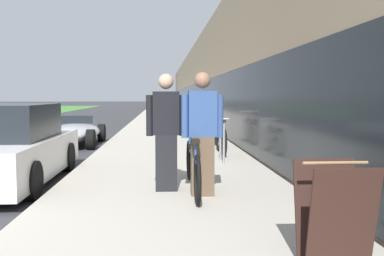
{
  "coord_description": "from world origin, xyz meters",
  "views": [
    {
      "loc": [
        5.18,
        -5.17,
        1.58
      ],
      "look_at": [
        6.43,
        12.78,
        0.21
      ],
      "focal_mm": 40.0,
      "sensor_mm": 36.0,
      "label": 1
    }
  ],
  "objects_px": {
    "person_rider": "(202,134)",
    "cruiser_bike_middle": "(214,130)",
    "bike_rack_hoop": "(222,138)",
    "tandem_bicycle": "(193,167)",
    "parked_sedan_curbside": "(5,148)",
    "cruiser_bike_nearest": "(221,139)",
    "sandwich_board_sign": "(334,213)",
    "person_bystander": "(166,132)",
    "vintage_roadster_curbside": "(73,133)"
  },
  "relations": [
    {
      "from": "person_rider",
      "to": "cruiser_bike_middle",
      "type": "relative_size",
      "value": 0.97
    },
    {
      "from": "bike_rack_hoop",
      "to": "cruiser_bike_middle",
      "type": "relative_size",
      "value": 0.46
    },
    {
      "from": "tandem_bicycle",
      "to": "parked_sedan_curbside",
      "type": "relative_size",
      "value": 0.6
    },
    {
      "from": "cruiser_bike_middle",
      "to": "cruiser_bike_nearest",
      "type": "bearing_deg",
      "value": -92.57
    },
    {
      "from": "tandem_bicycle",
      "to": "parked_sedan_curbside",
      "type": "bearing_deg",
      "value": 158.08
    },
    {
      "from": "person_rider",
      "to": "sandwich_board_sign",
      "type": "distance_m",
      "value": 2.83
    },
    {
      "from": "person_bystander",
      "to": "cruiser_bike_middle",
      "type": "relative_size",
      "value": 0.96
    },
    {
      "from": "sandwich_board_sign",
      "to": "vintage_roadster_curbside",
      "type": "height_order",
      "value": "sandwich_board_sign"
    },
    {
      "from": "sandwich_board_sign",
      "to": "parked_sedan_curbside",
      "type": "bearing_deg",
      "value": 134.76
    },
    {
      "from": "tandem_bicycle",
      "to": "sandwich_board_sign",
      "type": "bearing_deg",
      "value": -71.54
    },
    {
      "from": "cruiser_bike_middle",
      "to": "parked_sedan_curbside",
      "type": "relative_size",
      "value": 0.45
    },
    {
      "from": "cruiser_bike_nearest",
      "to": "sandwich_board_sign",
      "type": "bearing_deg",
      "value": -90.1
    },
    {
      "from": "sandwich_board_sign",
      "to": "bike_rack_hoop",
      "type": "bearing_deg",
      "value": 91.42
    },
    {
      "from": "person_rider",
      "to": "bike_rack_hoop",
      "type": "relative_size",
      "value": 2.11
    },
    {
      "from": "person_rider",
      "to": "sandwich_board_sign",
      "type": "relative_size",
      "value": 1.98
    },
    {
      "from": "vintage_roadster_curbside",
      "to": "bike_rack_hoop",
      "type": "bearing_deg",
      "value": -47.14
    },
    {
      "from": "tandem_bicycle",
      "to": "cruiser_bike_middle",
      "type": "bearing_deg",
      "value": 80.14
    },
    {
      "from": "bike_rack_hoop",
      "to": "sandwich_board_sign",
      "type": "distance_m",
      "value": 5.79
    },
    {
      "from": "bike_rack_hoop",
      "to": "sandwich_board_sign",
      "type": "relative_size",
      "value": 0.94
    },
    {
      "from": "person_bystander",
      "to": "parked_sedan_curbside",
      "type": "xyz_separation_m",
      "value": [
        -2.85,
        1.27,
        -0.38
      ]
    },
    {
      "from": "tandem_bicycle",
      "to": "cruiser_bike_nearest",
      "type": "relative_size",
      "value": 1.46
    },
    {
      "from": "tandem_bicycle",
      "to": "parked_sedan_curbside",
      "type": "distance_m",
      "value": 3.51
    },
    {
      "from": "tandem_bicycle",
      "to": "person_bystander",
      "type": "distance_m",
      "value": 0.66
    },
    {
      "from": "cruiser_bike_nearest",
      "to": "parked_sedan_curbside",
      "type": "xyz_separation_m",
      "value": [
        -4.26,
        -2.77,
        0.15
      ]
    },
    {
      "from": "sandwich_board_sign",
      "to": "vintage_roadster_curbside",
      "type": "bearing_deg",
      "value": 112.66
    },
    {
      "from": "person_rider",
      "to": "person_bystander",
      "type": "xyz_separation_m",
      "value": [
        -0.52,
        0.35,
        -0.0
      ]
    },
    {
      "from": "cruiser_bike_middle",
      "to": "parked_sedan_curbside",
      "type": "height_order",
      "value": "parked_sedan_curbside"
    },
    {
      "from": "tandem_bicycle",
      "to": "parked_sedan_curbside",
      "type": "xyz_separation_m",
      "value": [
        -3.25,
        1.31,
        0.15
      ]
    },
    {
      "from": "person_bystander",
      "to": "vintage_roadster_curbside",
      "type": "xyz_separation_m",
      "value": [
        -2.88,
        7.23,
        -0.63
      ]
    },
    {
      "from": "person_bystander",
      "to": "sandwich_board_sign",
      "type": "height_order",
      "value": "person_bystander"
    },
    {
      "from": "person_rider",
      "to": "bike_rack_hoop",
      "type": "xyz_separation_m",
      "value": [
        0.73,
        3.13,
        -0.38
      ]
    },
    {
      "from": "person_bystander",
      "to": "sandwich_board_sign",
      "type": "bearing_deg",
      "value": -65.18
    },
    {
      "from": "person_rider",
      "to": "person_bystander",
      "type": "relative_size",
      "value": 1.0
    },
    {
      "from": "cruiser_bike_middle",
      "to": "sandwich_board_sign",
      "type": "distance_m",
      "value": 9.33
    },
    {
      "from": "tandem_bicycle",
      "to": "bike_rack_hoop",
      "type": "distance_m",
      "value": 2.94
    },
    {
      "from": "person_bystander",
      "to": "cruiser_bike_nearest",
      "type": "relative_size",
      "value": 1.06
    },
    {
      "from": "person_bystander",
      "to": "parked_sedan_curbside",
      "type": "height_order",
      "value": "person_bystander"
    },
    {
      "from": "sandwich_board_sign",
      "to": "cruiser_bike_nearest",
      "type": "bearing_deg",
      "value": 89.9
    },
    {
      "from": "tandem_bicycle",
      "to": "sandwich_board_sign",
      "type": "xyz_separation_m",
      "value": [
        0.99,
        -2.97,
        0.09
      ]
    },
    {
      "from": "person_rider",
      "to": "cruiser_bike_nearest",
      "type": "relative_size",
      "value": 1.06
    },
    {
      "from": "person_rider",
      "to": "parked_sedan_curbside",
      "type": "bearing_deg",
      "value": 154.35
    },
    {
      "from": "bike_rack_hoop",
      "to": "cruiser_bike_nearest",
      "type": "height_order",
      "value": "cruiser_bike_nearest"
    },
    {
      "from": "person_bystander",
      "to": "parked_sedan_curbside",
      "type": "relative_size",
      "value": 0.43
    },
    {
      "from": "person_bystander",
      "to": "vintage_roadster_curbside",
      "type": "height_order",
      "value": "person_bystander"
    },
    {
      "from": "person_rider",
      "to": "parked_sedan_curbside",
      "type": "distance_m",
      "value": 3.76
    },
    {
      "from": "sandwich_board_sign",
      "to": "person_bystander",
      "type": "bearing_deg",
      "value": 114.82
    },
    {
      "from": "tandem_bicycle",
      "to": "person_rider",
      "type": "bearing_deg",
      "value": -69.06
    },
    {
      "from": "person_bystander",
      "to": "vintage_roadster_curbside",
      "type": "bearing_deg",
      "value": 111.75
    },
    {
      "from": "person_rider",
      "to": "person_bystander",
      "type": "distance_m",
      "value": 0.63
    },
    {
      "from": "person_bystander",
      "to": "tandem_bicycle",
      "type": "bearing_deg",
      "value": -6.12
    }
  ]
}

